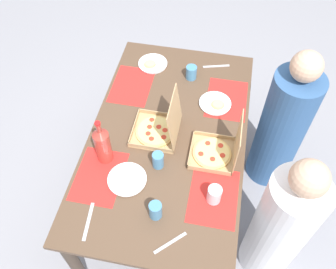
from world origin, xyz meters
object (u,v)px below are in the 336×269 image
Objects in this scene: plate_middle at (152,64)px; soda_bottle at (103,144)px; pizza_box_corner_right at (160,128)px; pizza_box_edge_far at (217,151)px; plate_near_left at (127,179)px; diner_right_seat at (280,227)px; cup_clear_left at (191,72)px; cup_clear_right at (155,210)px; cup_red at (214,195)px; cup_dark at (158,160)px; plate_far_left at (215,104)px; diner_left_seat at (282,128)px.

soda_bottle is (0.83, -0.09, 0.12)m from plate_middle.
pizza_box_corner_right is 1.06× the size of pizza_box_edge_far.
diner_right_seat is (0.01, 0.89, -0.23)m from plate_near_left.
plate_middle is (-0.95, -0.07, 0.00)m from plate_near_left.
cup_clear_right is (1.05, -0.02, 0.01)m from cup_clear_left.
plate_middle is at bearing -150.41° from cup_red.
plate_far_left is at bearing 153.17° from cup_dark.
cup_clear_right is (0.44, -0.27, 0.01)m from pizza_box_edge_far.
plate_near_left is 2.04× the size of cup_clear_right.
pizza_box_edge_far reaches higher than plate_near_left.
cup_clear_right is (0.83, -0.22, 0.04)m from plate_far_left.
diner_left_seat is at bearing 142.23° from cup_clear_right.
plate_middle is 1.38m from diner_right_seat.
plate_middle is 1.01m from diner_left_seat.
cup_clear_left is 0.75m from cup_dark.
cup_dark is (0.75, -0.07, 0.00)m from cup_clear_left.
diner_left_seat is at bearing 119.60° from soda_bottle.
cup_clear_right is (0.17, 0.20, 0.05)m from plate_near_left.
plate_middle is at bearing -104.71° from cup_clear_left.
cup_dark is at bearing -5.54° from cup_clear_left.
plate_near_left is 0.19× the size of diner_right_seat.
plate_near_left is at bearing -51.08° from diner_left_seat.
cup_clear_right is 1.03× the size of cup_dark.
pizza_box_corner_right reaches higher than cup_red.
cup_clear_left is at bearing 75.29° from plate_middle.
cup_clear_right is at bearing -1.10° from cup_clear_left.
plate_middle is at bearing -103.44° from diner_left_seat.
cup_dark reaches higher than cup_clear_left.
pizza_box_edge_far is 0.24× the size of diner_left_seat.
pizza_box_edge_far is 0.91× the size of soda_bottle.
pizza_box_edge_far is 0.57m from diner_right_seat.
pizza_box_corner_right reaches higher than plate_far_left.
cup_clear_left is (-0.75, 0.38, -0.08)m from soda_bottle.
soda_bottle is 3.34× the size of cup_clear_left.
soda_bottle reaches higher than cup_red.
pizza_box_corner_right is 0.27× the size of diner_right_seat.
plate_far_left is (-0.39, -0.05, -0.04)m from pizza_box_edge_far.
cup_clear_right is 0.31m from cup_dark.
diner_right_seat is (0.27, 0.42, -0.27)m from pizza_box_edge_far.
diner_left_seat is at bearing 114.72° from pizza_box_corner_right.
pizza_box_edge_far is at bearing 7.89° from plate_far_left.
plate_middle is 0.84m from soda_bottle.
plate_near_left is 1.05× the size of plate_far_left.
pizza_box_corner_right is 1.49× the size of plate_middle.
plate_middle is (-0.29, -0.49, 0.00)m from plate_far_left.
cup_clear_left is at bearing -102.88° from diner_left_seat.
pizza_box_corner_right is 0.38m from plate_near_left.
cup_clear_left reaches higher than plate_near_left.
pizza_box_corner_right is 0.43m from plate_far_left.
cup_clear_right is at bearing 49.35° from plate_near_left.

